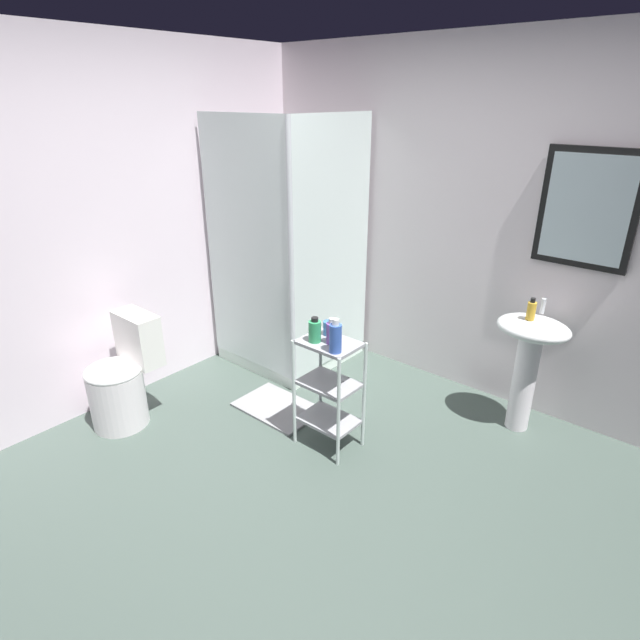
{
  "coord_description": "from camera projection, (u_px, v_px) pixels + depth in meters",
  "views": [
    {
      "loc": [
        1.54,
        -1.65,
        2.11
      ],
      "look_at": [
        -0.24,
        0.45,
        0.91
      ],
      "focal_mm": 29.1,
      "sensor_mm": 36.0,
      "label": 1
    }
  ],
  "objects": [
    {
      "name": "ground_plane",
      "position": [
        301.0,
        505.0,
        2.91
      ],
      "size": [
        4.2,
        4.2,
        0.02
      ],
      "primitive_type": "cube",
      "color": "#43524A"
    },
    {
      "name": "wall_back",
      "position": [
        473.0,
        225.0,
        3.69
      ],
      "size": [
        4.2,
        0.14,
        2.5
      ],
      "color": "white",
      "rests_on": "ground_plane"
    },
    {
      "name": "wall_left",
      "position": [
        96.0,
        233.0,
        3.5
      ],
      "size": [
        0.1,
        4.2,
        2.5
      ],
      "primitive_type": "cube",
      "color": "white",
      "rests_on": "ground_plane"
    },
    {
      "name": "shower_stall",
      "position": [
        291.0,
        311.0,
        4.29
      ],
      "size": [
        0.92,
        0.92,
        2.0
      ],
      "color": "white",
      "rests_on": "ground_plane"
    },
    {
      "name": "pedestal_sink",
      "position": [
        529.0,
        351.0,
        3.36
      ],
      "size": [
        0.46,
        0.37,
        0.81
      ],
      "color": "white",
      "rests_on": "ground_plane"
    },
    {
      "name": "sink_faucet",
      "position": [
        543.0,
        306.0,
        3.33
      ],
      "size": [
        0.03,
        0.03,
        0.1
      ],
      "primitive_type": "cylinder",
      "color": "silver",
      "rests_on": "pedestal_sink"
    },
    {
      "name": "toilet",
      "position": [
        123.0,
        381.0,
        3.54
      ],
      "size": [
        0.37,
        0.49,
        0.76
      ],
      "color": "white",
      "rests_on": "ground_plane"
    },
    {
      "name": "storage_cart",
      "position": [
        329.0,
        385.0,
        3.24
      ],
      "size": [
        0.38,
        0.28,
        0.74
      ],
      "color": "silver",
      "rests_on": "ground_plane"
    },
    {
      "name": "hand_soap_bottle",
      "position": [
        531.0,
        310.0,
        3.24
      ],
      "size": [
        0.05,
        0.05,
        0.14
      ],
      "color": "gold",
      "rests_on": "pedestal_sink"
    },
    {
      "name": "conditioner_bottle_purple",
      "position": [
        331.0,
        332.0,
        3.08
      ],
      "size": [
        0.06,
        0.06,
        0.16
      ],
      "color": "purple",
      "rests_on": "storage_cart"
    },
    {
      "name": "body_wash_bottle_green",
      "position": [
        315.0,
        331.0,
        3.1
      ],
      "size": [
        0.08,
        0.08,
        0.16
      ],
      "color": "#319B5C",
      "rests_on": "storage_cart"
    },
    {
      "name": "shampoo_bottle_blue",
      "position": [
        335.0,
        338.0,
        2.97
      ],
      "size": [
        0.07,
        0.07,
        0.21
      ],
      "color": "#365BBA",
      "rests_on": "storage_cart"
    },
    {
      "name": "rinse_cup",
      "position": [
        329.0,
        328.0,
        3.2
      ],
      "size": [
        0.07,
        0.07,
        0.09
      ],
      "primitive_type": "cylinder",
      "color": "#3870B2",
      "rests_on": "storage_cart"
    },
    {
      "name": "bath_mat",
      "position": [
        278.0,
        407.0,
        3.79
      ],
      "size": [
        0.6,
        0.4,
        0.02
      ],
      "primitive_type": "cube",
      "color": "gray",
      "rests_on": "ground_plane"
    }
  ]
}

